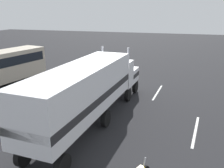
% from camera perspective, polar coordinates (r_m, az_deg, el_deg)
% --- Properties ---
extents(ground_plane, '(120.00, 120.00, 0.00)m').
position_cam_1_polar(ground_plane, '(22.42, 1.59, -1.87)').
color(ground_plane, '#232326').
extents(lane_stripe_near, '(4.40, 0.51, 0.01)m').
position_cam_1_polar(lane_stripe_near, '(22.66, 10.76, -1.96)').
color(lane_stripe_near, silver).
rests_on(lane_stripe_near, ground_plane).
extents(lane_stripe_mid, '(4.39, 0.66, 0.01)m').
position_cam_1_polar(lane_stripe_mid, '(16.34, 19.20, -10.48)').
color(lane_stripe_mid, silver).
rests_on(lane_stripe_mid, ground_plane).
extents(semi_truck, '(14.31, 3.57, 4.50)m').
position_cam_1_polar(semi_truck, '(15.59, -5.18, -0.82)').
color(semi_truck, white).
rests_on(semi_truck, ground_plane).
extents(person_bystander, '(0.40, 0.48, 1.63)m').
position_cam_1_polar(person_bystander, '(20.52, -6.72, -1.19)').
color(person_bystander, '#2D3347').
rests_on(person_bystander, ground_plane).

